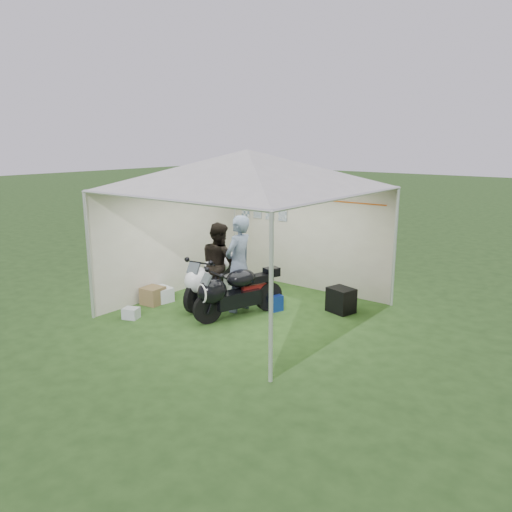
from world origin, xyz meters
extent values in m
plane|color=#274819|center=(0.00, 0.00, 0.00)|extent=(80.00, 80.00, 0.00)
cylinder|color=silver|center=(-2.00, -2.00, 1.15)|extent=(0.06, 0.06, 2.30)
cylinder|color=silver|center=(2.00, -2.00, 1.15)|extent=(0.06, 0.06, 2.30)
cylinder|color=silver|center=(-2.00, 2.00, 1.15)|extent=(0.06, 0.06, 2.30)
cylinder|color=silver|center=(2.00, 2.00, 1.15)|extent=(0.06, 0.06, 2.30)
cube|color=silver|center=(0.00, 2.00, 1.15)|extent=(4.00, 0.02, 2.30)
cube|color=silver|center=(-2.00, 0.00, 1.15)|extent=(0.02, 4.00, 2.30)
cube|color=silver|center=(2.00, 0.00, 1.15)|extent=(0.02, 4.00, 2.30)
pyramid|color=white|center=(0.00, 0.00, 2.65)|extent=(5.66, 5.66, 0.70)
cube|color=#99A5B7|center=(-1.65, 1.98, 1.85)|extent=(0.22, 0.02, 0.28)
cube|color=#99A5B7|center=(-1.30, 1.98, 1.85)|extent=(0.22, 0.02, 0.28)
cube|color=#99A5B7|center=(-0.95, 1.98, 1.85)|extent=(0.22, 0.01, 0.28)
cube|color=#99A5B7|center=(-0.60, 1.98, 1.85)|extent=(0.22, 0.01, 0.28)
cube|color=#99A5B7|center=(-1.65, 1.98, 1.55)|extent=(0.22, 0.02, 0.28)
cube|color=#99A5B7|center=(-1.30, 1.98, 1.55)|extent=(0.22, 0.01, 0.28)
cube|color=#99A5B7|center=(-0.95, 1.98, 1.55)|extent=(0.22, 0.02, 0.28)
cube|color=#99A5B7|center=(-0.60, 1.98, 1.55)|extent=(0.22, 0.01, 0.28)
cylinder|color=#D8590C|center=(0.20, 1.97, 1.95)|extent=(3.20, 0.02, 0.02)
cylinder|color=black|center=(-0.73, -0.66, 0.29)|extent=(0.17, 0.60, 0.59)
cylinder|color=black|center=(-0.91, 0.70, 0.29)|extent=(0.22, 0.60, 0.59)
cube|color=silver|center=(-0.82, -0.03, 0.37)|extent=(0.45, 0.97, 0.29)
ellipsoid|color=silver|center=(-0.74, -0.56, 0.61)|extent=(0.51, 0.64, 0.49)
ellipsoid|color=silver|center=(-0.83, 0.07, 0.76)|extent=(0.51, 0.66, 0.34)
cube|color=black|center=(-0.88, 0.46, 0.71)|extent=(0.33, 0.62, 0.14)
cube|color=silver|center=(-0.92, 0.78, 0.78)|extent=(0.25, 0.32, 0.18)
cube|color=black|center=(-0.87, 0.36, 0.54)|extent=(0.17, 0.55, 0.10)
cube|color=#3F474C|center=(-0.73, -0.68, 0.86)|extent=(0.25, 0.17, 0.21)
cylinder|color=black|center=(-0.15, -0.93, 0.28)|extent=(0.26, 0.55, 0.55)
cylinder|color=black|center=(0.26, 0.30, 0.28)|extent=(0.31, 0.57, 0.55)
cube|color=black|center=(0.04, -0.36, 0.35)|extent=(0.58, 0.93, 0.28)
ellipsoid|color=black|center=(-0.12, -0.84, 0.57)|extent=(0.57, 0.66, 0.46)
ellipsoid|color=black|center=(0.07, -0.27, 0.72)|extent=(0.57, 0.67, 0.32)
cube|color=black|center=(0.19, 0.08, 0.66)|extent=(0.40, 0.60, 0.13)
cube|color=black|center=(0.28, 0.37, 0.74)|extent=(0.28, 0.33, 0.17)
cube|color=maroon|center=(0.16, -0.01, 0.51)|extent=(0.25, 0.51, 0.09)
cube|color=#3F474C|center=(-0.16, -0.95, 0.81)|extent=(0.25, 0.20, 0.19)
cylinder|color=white|center=(-0.19, -1.03, 0.57)|extent=(0.32, 0.12, 0.33)
cube|color=#1B3DC1|center=(0.29, 0.38, 0.15)|extent=(0.46, 0.37, 0.30)
imported|color=black|center=(-0.69, -0.02, 0.82)|extent=(0.96, 0.85, 1.63)
imported|color=slate|center=(-0.17, -0.06, 0.91)|extent=(0.47, 0.69, 1.82)
cube|color=black|center=(1.41, 1.05, 0.23)|extent=(0.55, 0.48, 0.47)
cube|color=silver|center=(-1.75, -0.58, 0.14)|extent=(0.47, 0.39, 0.28)
cube|color=brown|center=(-1.75, -0.81, 0.17)|extent=(0.42, 0.42, 0.34)
cube|color=#B7BDC1|center=(-1.43, -1.60, 0.10)|extent=(0.33, 0.31, 0.20)
camera|label=1|loc=(5.62, -6.96, 3.17)|focal=35.00mm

